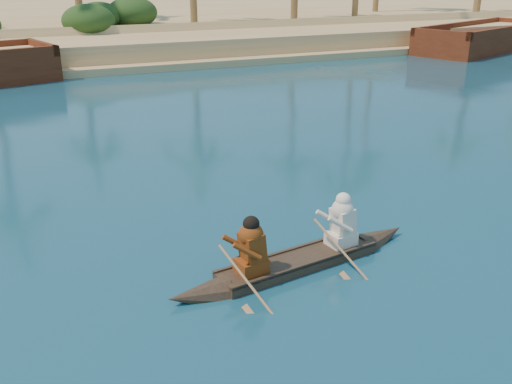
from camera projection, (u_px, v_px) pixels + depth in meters
name	position (u px, v px, depth m)	size (l,w,h in m)	color
canoe	(298.00, 253.00, 9.76)	(4.92, 1.34, 1.34)	#3F2E22
barge_right	(484.00, 39.00, 35.79)	(11.75, 7.30, 1.86)	#5E2914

